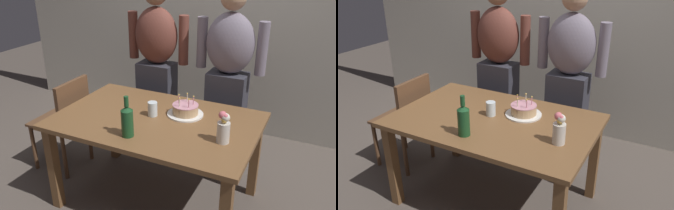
# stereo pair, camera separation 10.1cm
# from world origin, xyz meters

# --- Properties ---
(ground_plane) EXTENTS (10.00, 10.00, 0.00)m
(ground_plane) POSITION_xyz_m (0.00, 0.00, 0.00)
(ground_plane) COLOR #564C44
(back_wall) EXTENTS (5.20, 0.10, 2.60)m
(back_wall) POSITION_xyz_m (0.00, 1.55, 1.30)
(back_wall) COLOR beige
(back_wall) RESTS_ON ground_plane
(dining_table) EXTENTS (1.50, 0.96, 0.74)m
(dining_table) POSITION_xyz_m (0.00, 0.00, 0.64)
(dining_table) COLOR brown
(dining_table) RESTS_ON ground_plane
(birthday_cake) EXTENTS (0.28, 0.28, 0.16)m
(birthday_cake) POSITION_xyz_m (0.17, 0.16, 0.78)
(birthday_cake) COLOR white
(birthday_cake) RESTS_ON dining_table
(water_glass_near) EXTENTS (0.07, 0.07, 0.11)m
(water_glass_near) POSITION_xyz_m (-0.05, 0.04, 0.79)
(water_glass_near) COLOR silver
(water_glass_near) RESTS_ON dining_table
(wine_bottle) EXTENTS (0.08, 0.08, 0.29)m
(wine_bottle) POSITION_xyz_m (-0.05, -0.31, 0.85)
(wine_bottle) COLOR #194723
(wine_bottle) RESTS_ON dining_table
(flower_vase) EXTENTS (0.08, 0.08, 0.22)m
(flower_vase) POSITION_xyz_m (0.55, -0.12, 0.84)
(flower_vase) COLOR silver
(flower_vase) RESTS_ON dining_table
(person_man_bearded) EXTENTS (0.61, 0.27, 1.66)m
(person_man_bearded) POSITION_xyz_m (-0.38, 0.74, 0.87)
(person_man_bearded) COLOR #33333D
(person_man_bearded) RESTS_ON ground_plane
(person_woman_cardigan) EXTENTS (0.61, 0.27, 1.66)m
(person_woman_cardigan) POSITION_xyz_m (0.32, 0.74, 0.87)
(person_woman_cardigan) COLOR #33333D
(person_woman_cardigan) RESTS_ON ground_plane
(dining_chair) EXTENTS (0.42, 0.42, 0.87)m
(dining_chair) POSITION_xyz_m (-0.96, 0.09, 0.52)
(dining_chair) COLOR brown
(dining_chair) RESTS_ON ground_plane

